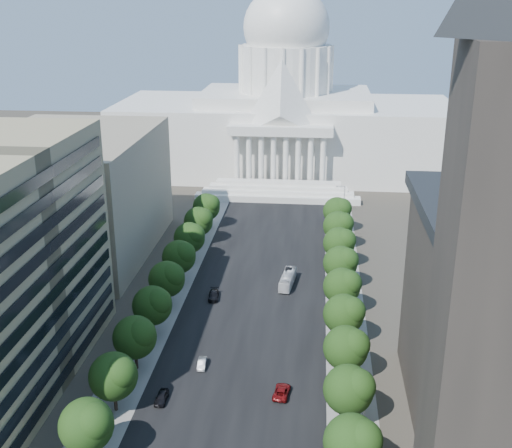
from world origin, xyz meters
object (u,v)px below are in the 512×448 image
(car_silver, at_px, (202,363))
(city_bus, at_px, (288,279))
(car_red, at_px, (282,391))
(car_dark_a, at_px, (162,397))
(car_dark_b, at_px, (214,295))

(car_silver, bearing_deg, city_bus, 65.73)
(car_silver, distance_m, car_red, 16.13)
(car_silver, bearing_deg, car_dark_a, -117.24)
(car_dark_b, distance_m, city_bus, 17.56)
(car_silver, height_order, city_bus, city_bus)
(car_red, relative_size, car_dark_b, 1.00)
(car_red, distance_m, car_dark_b, 37.76)
(car_dark_a, bearing_deg, car_silver, 66.64)
(car_dark_a, height_order, car_dark_b, car_dark_b)
(car_silver, relative_size, car_dark_b, 0.77)
(car_dark_a, height_order, city_bus, city_bus)
(car_dark_b, relative_size, city_bus, 0.50)
(car_dark_a, relative_size, city_bus, 0.42)
(car_silver, bearing_deg, car_dark_b, 91.21)
(car_dark_a, relative_size, car_dark_b, 0.84)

